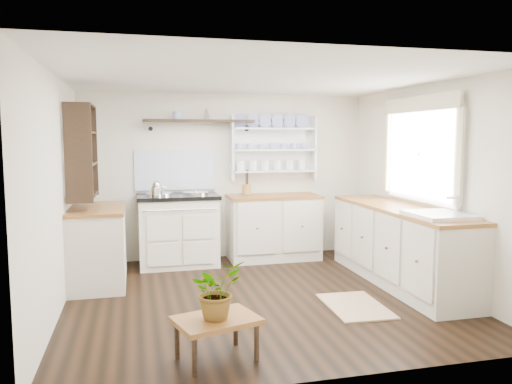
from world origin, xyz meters
TOP-DOWN VIEW (x-y plane):
  - floor at (0.00, 0.00)m, footprint 4.00×3.80m
  - wall_back at (0.00, 1.90)m, footprint 4.00×0.02m
  - wall_right at (2.00, 0.00)m, footprint 0.02×3.80m
  - wall_left at (-2.00, 0.00)m, footprint 0.02×3.80m
  - ceiling at (0.00, 0.00)m, footprint 4.00×3.80m
  - window at (1.95, 0.15)m, footprint 0.08×1.55m
  - aga_cooker at (-0.72, 1.57)m, footprint 1.06×0.73m
  - back_cabinets at (0.60, 1.60)m, footprint 1.27×0.63m
  - right_cabinets at (1.70, 0.10)m, footprint 0.62×2.43m
  - belfast_sink at (1.70, -0.65)m, footprint 0.55×0.60m
  - left_cabinets at (-1.70, 0.90)m, footprint 0.62×1.13m
  - plate_rack at (0.65, 1.86)m, footprint 1.20×0.22m
  - high_shelf at (-0.40, 1.78)m, footprint 1.50×0.29m
  - left_shelving at (-1.84, 0.90)m, footprint 0.28×0.80m
  - kettle at (-1.00, 1.45)m, footprint 0.17×0.17m
  - utensil_crock at (0.23, 1.68)m, footprint 0.12×0.12m
  - center_table at (-0.69, -1.40)m, footprint 0.71×0.59m
  - potted_plant at (-0.69, -1.40)m, footprint 0.51×0.50m
  - floor_rug at (0.85, -0.54)m, footprint 0.58×0.87m

SIDE VIEW (x-z plane):
  - floor at x=0.00m, z-range -0.01..0.01m
  - floor_rug at x=0.85m, z-range 0.00..0.02m
  - center_table at x=-0.69m, z-range 0.12..0.45m
  - right_cabinets at x=1.70m, z-range 0.01..0.91m
  - left_cabinets at x=-1.70m, z-range 0.01..0.91m
  - back_cabinets at x=0.60m, z-range 0.01..0.91m
  - aga_cooker at x=-0.72m, z-range -0.01..0.97m
  - potted_plant at x=-0.69m, z-range 0.33..0.77m
  - belfast_sink at x=1.70m, z-range 0.58..1.03m
  - utensil_crock at x=0.23m, z-range 0.91..1.05m
  - kettle at x=-1.00m, z-range 0.93..1.14m
  - wall_back at x=0.00m, z-range 0.00..2.30m
  - wall_right at x=2.00m, z-range 0.00..2.30m
  - wall_left at x=-2.00m, z-range 0.00..2.30m
  - left_shelving at x=-1.84m, z-range 1.02..2.08m
  - plate_rack at x=0.65m, z-range 1.11..2.01m
  - window at x=1.95m, z-range 0.95..2.17m
  - high_shelf at x=-0.40m, z-range 1.83..1.99m
  - ceiling at x=0.00m, z-range 2.29..2.30m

